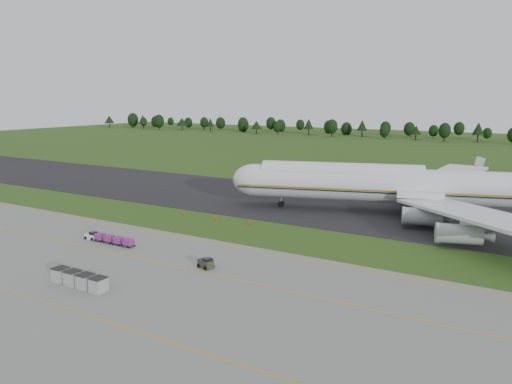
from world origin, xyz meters
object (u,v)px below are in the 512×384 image
Objects in this scene: uld_row at (79,279)px; baggage_train at (108,239)px; aircraft at (396,185)px; utility_cart at (206,264)px; edge_markers at (215,218)px.

baggage_train is at bearing 126.53° from uld_row.
aircraft is 30.30× the size of utility_cart.
baggage_train is at bearing -126.85° from aircraft.
baggage_train is 0.65× the size of edge_markers.
baggage_train reaches higher than utility_cart.
utility_cart is 28.98m from edge_markers.
utility_cart is 0.15× the size of edge_markers.
baggage_train is at bearing -104.83° from edge_markers.
aircraft is at bearing 74.44° from utility_cart.
utility_cart is at bearing -57.29° from edge_markers.
edge_markers is (-15.66, 24.38, -0.38)m from utility_cart.
uld_row reaches higher than utility_cart.
utility_cart is at bearing -105.56° from aircraft.
uld_row is at bearing -110.45° from aircraft.
baggage_train is at bearing 175.27° from utility_cart.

